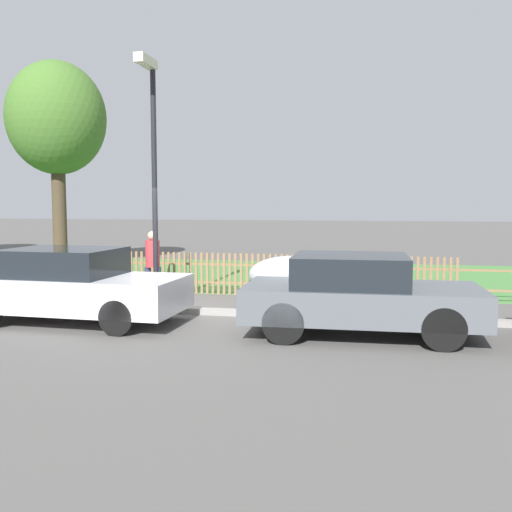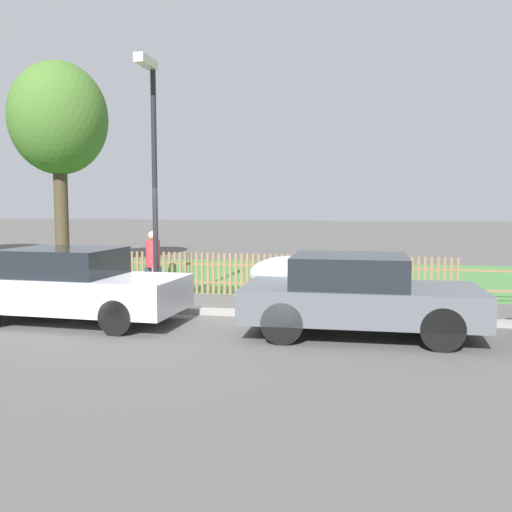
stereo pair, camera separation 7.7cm
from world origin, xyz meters
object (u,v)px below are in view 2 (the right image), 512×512
(parked_car_navy_estate, at_px, (358,294))
(street_lamp, at_px, (152,151))
(tree_mid_park, at_px, (58,120))
(parked_car_black_saloon, at_px, (72,285))
(covered_motorcycle, at_px, (296,275))
(pedestrian_by_lamp, at_px, (153,261))

(parked_car_navy_estate, relative_size, street_lamp, 0.77)
(parked_car_navy_estate, distance_m, tree_mid_park, 13.54)
(parked_car_black_saloon, relative_size, covered_motorcycle, 1.94)
(parked_car_black_saloon, relative_size, parked_car_navy_estate, 1.04)
(covered_motorcycle, distance_m, pedestrian_by_lamp, 3.26)
(parked_car_black_saloon, relative_size, street_lamp, 0.81)
(parked_car_navy_estate, xyz_separation_m, pedestrian_by_lamp, (-4.61, 2.48, 0.19))
(parked_car_black_saloon, bearing_deg, pedestrian_by_lamp, 78.82)
(parked_car_black_saloon, relative_size, pedestrian_by_lamp, 2.61)
(covered_motorcycle, height_order, pedestrian_by_lamp, pedestrian_by_lamp)
(pedestrian_by_lamp, relative_size, street_lamp, 0.31)
(parked_car_black_saloon, xyz_separation_m, street_lamp, (0.95, 1.63, 2.55))
(parked_car_black_saloon, distance_m, street_lamp, 3.17)
(parked_car_black_saloon, relative_size, tree_mid_park, 0.60)
(tree_mid_park, bearing_deg, pedestrian_by_lamp, -44.82)
(covered_motorcycle, height_order, street_lamp, street_lamp)
(parked_car_navy_estate, height_order, street_lamp, street_lamp)
(parked_car_navy_estate, bearing_deg, tree_mid_park, 140.13)
(parked_car_black_saloon, height_order, tree_mid_park, tree_mid_park)
(street_lamp, bearing_deg, pedestrian_by_lamp, 113.47)
(covered_motorcycle, relative_size, pedestrian_by_lamp, 1.34)
(covered_motorcycle, xyz_separation_m, pedestrian_by_lamp, (-3.25, 0.13, 0.22))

